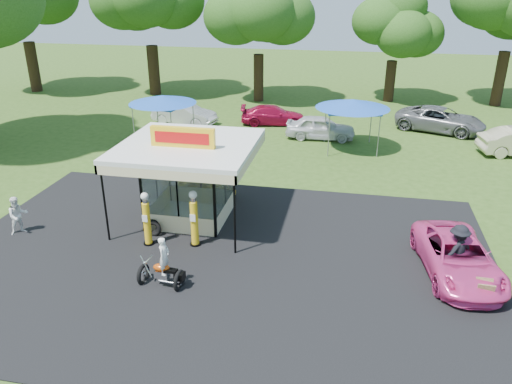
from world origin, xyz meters
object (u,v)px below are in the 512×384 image
(gas_pump_right, at_px, (194,220))
(bg_car_d, at_px, (440,120))
(a_frame_sign, at_px, (483,294))
(pink_sedan, at_px, (458,257))
(tent_east, at_px, (353,104))
(bg_car_b, at_px, (273,115))
(bg_car_a, at_px, (184,114))
(kiosk_car, at_px, (206,188))
(spectator_east_a, at_px, (457,250))
(bg_car_c, at_px, (320,127))
(tent_west, at_px, (163,100))
(gas_station_kiosk, at_px, (189,180))
(spectator_west, at_px, (18,215))
(gas_pump_left, at_px, (147,220))
(motorcycle, at_px, (163,267))

(gas_pump_right, relative_size, bg_car_d, 0.40)
(gas_pump_right, distance_m, a_frame_sign, 10.23)
(pink_sedan, distance_m, tent_east, 14.04)
(a_frame_sign, distance_m, bg_car_d, 20.20)
(gas_pump_right, xyz_separation_m, bg_car_b, (0.06, 17.71, -0.45))
(a_frame_sign, bearing_deg, bg_car_a, 133.85)
(a_frame_sign, xyz_separation_m, bg_car_a, (-16.09, 18.46, 0.28))
(kiosk_car, relative_size, spectator_east_a, 1.49)
(bg_car_c, height_order, bg_car_d, bg_car_d)
(pink_sedan, distance_m, tent_west, 20.12)
(spectator_east_a, bearing_deg, a_frame_sign, 67.59)
(gas_station_kiosk, xyz_separation_m, spectator_east_a, (10.36, -2.41, -0.84))
(bg_car_d, bearing_deg, bg_car_b, 113.09)
(bg_car_b, bearing_deg, gas_station_kiosk, 166.78)
(gas_station_kiosk, bearing_deg, bg_car_d, 52.55)
(kiosk_car, distance_m, pink_sedan, 11.38)
(pink_sedan, bearing_deg, gas_pump_right, 170.66)
(spectator_west, xyz_separation_m, bg_car_b, (7.30, 18.13, -0.14))
(gas_station_kiosk, height_order, gas_pump_left, gas_station_kiosk)
(tent_west, bearing_deg, pink_sedan, -39.25)
(gas_pump_left, distance_m, spectator_east_a, 11.25)
(a_frame_sign, relative_size, tent_west, 0.22)
(bg_car_b, bearing_deg, spectator_west, 148.38)
(bg_car_c, distance_m, tent_west, 10.05)
(gas_pump_right, xyz_separation_m, kiosk_car, (-0.90, 4.45, -0.62))
(kiosk_car, xyz_separation_m, pink_sedan, (10.41, -4.60, 0.19))
(motorcycle, distance_m, a_frame_sign, 10.24)
(gas_pump_right, bearing_deg, pink_sedan, -0.86)
(bg_car_b, bearing_deg, bg_car_c, -137.96)
(kiosk_car, relative_size, bg_car_b, 0.63)
(gas_station_kiosk, bearing_deg, a_frame_sign, -21.02)
(gas_pump_left, xyz_separation_m, kiosk_car, (0.89, 4.76, -0.57))
(motorcycle, xyz_separation_m, kiosk_car, (-0.72, 7.28, -0.26))
(bg_car_a, xyz_separation_m, bg_car_b, (6.12, 1.20, -0.10))
(a_frame_sign, height_order, bg_car_b, bg_car_b)
(kiosk_car, bearing_deg, tent_east, -36.33)
(bg_car_a, distance_m, tent_east, 12.21)
(spectator_east_a, distance_m, tent_west, 20.07)
(motorcycle, bearing_deg, spectator_east_a, 21.03)
(gas_pump_left, relative_size, spectator_west, 1.38)
(bg_car_d, height_order, tent_west, tent_west)
(bg_car_a, relative_size, bg_car_c, 1.04)
(gas_pump_right, bearing_deg, motorcycle, -93.61)
(motorcycle, distance_m, tent_west, 16.53)
(gas_station_kiosk, relative_size, spectator_east_a, 2.85)
(gas_pump_right, distance_m, bg_car_a, 17.60)
(motorcycle, bearing_deg, bg_car_c, 83.58)
(kiosk_car, bearing_deg, tent_west, 32.26)
(motorcycle, bearing_deg, spectator_west, 166.71)
(a_frame_sign, height_order, spectator_east_a, spectator_east_a)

